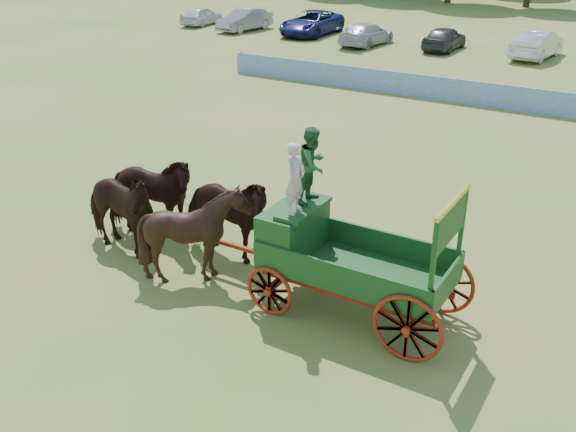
# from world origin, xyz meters

# --- Properties ---
(ground) EXTENTS (160.00, 160.00, 0.00)m
(ground) POSITION_xyz_m (0.00, 0.00, 0.00)
(ground) COLOR olive
(ground) RESTS_ON ground
(horse_lead_left) EXTENTS (2.75, 1.41, 2.25)m
(horse_lead_left) POSITION_xyz_m (-4.70, -0.14, 1.13)
(horse_lead_left) COLOR black
(horse_lead_left) RESTS_ON ground
(horse_lead_right) EXTENTS (2.89, 1.85, 2.25)m
(horse_lead_right) POSITION_xyz_m (-4.70, 0.96, 1.13)
(horse_lead_right) COLOR black
(horse_lead_right) RESTS_ON ground
(horse_wheel_left) EXTENTS (2.22, 2.02, 2.26)m
(horse_wheel_left) POSITION_xyz_m (-2.30, -0.14, 1.13)
(horse_wheel_left) COLOR black
(horse_wheel_left) RESTS_ON ground
(horse_wheel_right) EXTENTS (2.69, 1.26, 2.25)m
(horse_wheel_right) POSITION_xyz_m (-2.30, 0.96, 1.13)
(horse_wheel_right) COLOR black
(horse_wheel_right) RESTS_ON ground
(farm_dray) EXTENTS (6.00, 2.00, 3.74)m
(farm_dray) POSITION_xyz_m (0.66, 0.45, 1.63)
(farm_dray) COLOR maroon
(farm_dray) RESTS_ON ground
(sponsor_banner) EXTENTS (26.00, 0.08, 1.05)m
(sponsor_banner) POSITION_xyz_m (-1.00, 18.00, 0.53)
(sponsor_banner) COLOR #1C409C
(sponsor_banner) RESTS_ON ground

